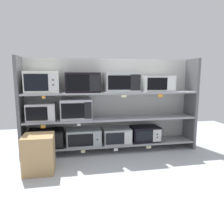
# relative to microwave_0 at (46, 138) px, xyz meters

# --- Properties ---
(ground) EXTENTS (6.90, 6.00, 0.02)m
(ground) POSITION_rel_microwave_0_xyz_m (1.11, -1.00, -0.30)
(ground) COLOR #B2B7BC
(back_panel) EXTENTS (3.10, 0.04, 1.61)m
(back_panel) POSITION_rel_microwave_0_xyz_m (1.11, 0.23, 0.51)
(back_panel) COLOR #B2B2AD
(back_panel) RESTS_ON ground
(upright_left) EXTENTS (0.05, 0.41, 1.61)m
(upright_left) POSITION_rel_microwave_0_xyz_m (-0.37, 0.00, 0.51)
(upright_left) COLOR #5B5B5E
(upright_left) RESTS_ON ground
(upright_right) EXTENTS (0.05, 0.41, 1.61)m
(upright_right) POSITION_rel_microwave_0_xyz_m (2.59, 0.00, 0.51)
(upright_right) COLOR #5B5B5E
(upright_right) RESTS_ON ground
(shelf_0) EXTENTS (2.90, 0.41, 0.03)m
(shelf_0) POSITION_rel_microwave_0_xyz_m (1.11, 0.00, -0.16)
(shelf_0) COLOR #99999E
(shelf_0) RESTS_ON ground
(microwave_0) EXTENTS (0.56, 0.38, 0.28)m
(microwave_0) POSITION_rel_microwave_0_xyz_m (0.00, 0.00, 0.00)
(microwave_0) COLOR black
(microwave_0) RESTS_ON shelf_0
(microwave_1) EXTENTS (0.57, 0.41, 0.26)m
(microwave_1) POSITION_rel_microwave_0_xyz_m (0.61, 0.00, -0.01)
(microwave_1) COLOR #98A2A6
(microwave_1) RESTS_ON shelf_0
(microwave_2) EXTENTS (0.48, 0.41, 0.26)m
(microwave_2) POSITION_rel_microwave_0_xyz_m (1.18, 0.00, -0.01)
(microwave_2) COLOR #999EA1
(microwave_2) RESTS_ON shelf_0
(microwave_3) EXTENTS (0.50, 0.36, 0.27)m
(microwave_3) POSITION_rel_microwave_0_xyz_m (1.71, 0.00, -0.01)
(microwave_3) COLOR black
(microwave_3) RESTS_ON shelf_0
(price_tag_0) EXTENTS (0.06, 0.00, 0.05)m
(price_tag_0) POSITION_rel_microwave_0_xyz_m (0.04, -0.21, -0.20)
(price_tag_0) COLOR white
(price_tag_1) EXTENTS (0.07, 0.00, 0.04)m
(price_tag_1) POSITION_rel_microwave_0_xyz_m (0.59, -0.21, -0.20)
(price_tag_1) COLOR beige
(price_tag_2) EXTENTS (0.07, 0.00, 0.05)m
(price_tag_2) POSITION_rel_microwave_0_xyz_m (1.13, -0.21, -0.20)
(price_tag_2) COLOR white
(price_tag_3) EXTENTS (0.09, 0.00, 0.04)m
(price_tag_3) POSITION_rel_microwave_0_xyz_m (1.71, -0.21, -0.20)
(price_tag_3) COLOR beige
(shelf_1) EXTENTS (2.90, 0.41, 0.03)m
(shelf_1) POSITION_rel_microwave_0_xyz_m (1.11, 0.00, 0.29)
(shelf_1) COLOR #99999E
(microwave_4) EXTENTS (0.45, 0.38, 0.28)m
(microwave_4) POSITION_rel_microwave_0_xyz_m (-0.06, 0.00, 0.45)
(microwave_4) COLOR #B8B2B7
(microwave_4) RESTS_ON shelf_1
(microwave_5) EXTENTS (0.51, 0.36, 0.33)m
(microwave_5) POSITION_rel_microwave_0_xyz_m (0.50, 0.00, 0.47)
(microwave_5) COLOR #B7B9C2
(microwave_5) RESTS_ON shelf_1
(price_tag_4) EXTENTS (0.07, 0.00, 0.05)m
(price_tag_4) POSITION_rel_microwave_0_xyz_m (-0.02, -0.21, 0.25)
(price_tag_4) COLOR orange
(price_tag_5) EXTENTS (0.06, 0.00, 0.03)m
(price_tag_5) POSITION_rel_microwave_0_xyz_m (0.53, -0.21, 0.25)
(price_tag_5) COLOR white
(shelf_2) EXTENTS (2.90, 0.41, 0.03)m
(shelf_2) POSITION_rel_microwave_0_xyz_m (1.11, 0.00, 0.74)
(shelf_2) COLOR #99999E
(microwave_6) EXTENTS (0.52, 0.38, 0.34)m
(microwave_6) POSITION_rel_microwave_0_xyz_m (-0.02, 0.00, 0.92)
(microwave_6) COLOR silver
(microwave_6) RESTS_ON shelf_2
(microwave_7) EXTENTS (0.56, 0.39, 0.32)m
(microwave_7) POSITION_rel_microwave_0_xyz_m (0.61, 0.00, 0.91)
(microwave_7) COLOR black
(microwave_7) RESTS_ON shelf_2
(microwave_8) EXTENTS (0.57, 0.41, 0.32)m
(microwave_8) POSITION_rel_microwave_0_xyz_m (1.27, 0.00, 0.91)
(microwave_8) COLOR #B9BEC1
(microwave_8) RESTS_ON shelf_2
(microwave_9) EXTENTS (0.53, 0.37, 0.27)m
(microwave_9) POSITION_rel_microwave_0_xyz_m (1.92, 0.00, 0.89)
(microwave_9) COLOR silver
(microwave_9) RESTS_ON shelf_2
(price_tag_6) EXTENTS (0.05, 0.00, 0.04)m
(price_tag_6) POSITION_rel_microwave_0_xyz_m (0.01, -0.21, 0.70)
(price_tag_6) COLOR orange
(price_tag_7) EXTENTS (0.09, 0.00, 0.04)m
(price_tag_7) POSITION_rel_microwave_0_xyz_m (1.27, -0.21, 0.70)
(price_tag_7) COLOR beige
(price_tag_8) EXTENTS (0.08, 0.00, 0.05)m
(price_tag_8) POSITION_rel_microwave_0_xyz_m (1.89, -0.21, 0.69)
(price_tag_8) COLOR orange
(shipping_carton) EXTENTS (0.41, 0.41, 0.52)m
(shipping_carton) POSITION_rel_microwave_0_xyz_m (-0.04, -0.63, -0.03)
(shipping_carton) COLOR tan
(shipping_carton) RESTS_ON ground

